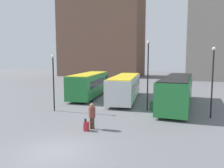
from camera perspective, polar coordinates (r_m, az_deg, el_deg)
name	(u,v)px	position (r m, az deg, el deg)	size (l,w,h in m)	color
ground_plane	(55,152)	(12.22, -14.73, -16.75)	(160.00, 160.00, 0.00)	slate
building_block_left	(101,9)	(63.96, -2.77, 18.95)	(22.64, 11.07, 37.04)	brown
bus_0	(90,84)	(27.83, -5.83, -0.02)	(4.02, 10.28, 2.98)	#237A38
bus_1	(125,87)	(25.72, 3.50, -0.68)	(4.16, 11.33, 2.84)	silver
bus_2	(177,90)	(23.18, 16.66, -1.51)	(2.98, 12.28, 3.02)	#237A38
traveler	(92,114)	(15.11, -5.25, -7.74)	(0.49, 0.49, 1.80)	#4C3828
suitcase	(86,126)	(15.00, -6.74, -10.90)	(0.28, 0.40, 0.86)	#B7232D
lamp_post_0	(53,78)	(20.60, -15.06, 1.54)	(0.28, 0.28, 5.16)	black
lamp_post_1	(213,77)	(19.14, 24.79, 1.70)	(0.28, 0.28, 5.74)	black
lamp_post_2	(148,71)	(20.34, 9.36, 3.48)	(0.28, 0.28, 6.42)	black
trash_bin	(153,106)	(20.86, 10.62, -5.63)	(0.52, 0.52, 0.85)	#285633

